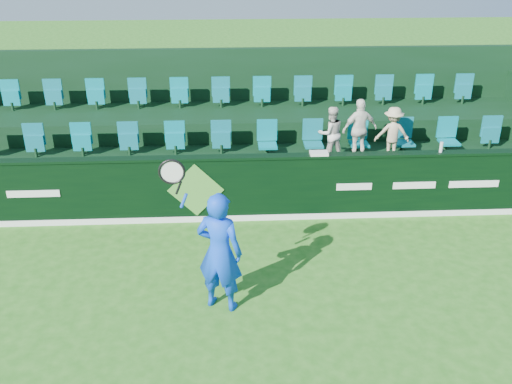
{
  "coord_description": "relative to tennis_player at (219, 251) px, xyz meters",
  "views": [
    {
      "loc": [
        0.64,
        -6.14,
        5.4
      ],
      "look_at": [
        1.11,
        2.8,
        1.15
      ],
      "focal_mm": 40.0,
      "sensor_mm": 36.0,
      "label": 1
    }
  ],
  "objects": [
    {
      "name": "ground",
      "position": [
        -0.48,
        -1.13,
        -0.98
      ],
      "size": [
        60.0,
        60.0,
        0.0
      ],
      "primitive_type": "plane",
      "color": "#226317",
      "rests_on": "ground"
    },
    {
      "name": "sponsor_hoarding",
      "position": [
        -0.47,
        2.87,
        -0.31
      ],
      "size": [
        16.0,
        0.25,
        1.35
      ],
      "color": "black",
      "rests_on": "ground"
    },
    {
      "name": "stand_tier_front",
      "position": [
        -0.48,
        3.97,
        -0.58
      ],
      "size": [
        16.0,
        2.0,
        0.8
      ],
      "primitive_type": "cube",
      "color": "black",
      "rests_on": "ground"
    },
    {
      "name": "stand_tier_back",
      "position": [
        -0.48,
        5.87,
        -0.33
      ],
      "size": [
        16.0,
        1.8,
        1.3
      ],
      "primitive_type": "cube",
      "color": "black",
      "rests_on": "ground"
    },
    {
      "name": "stand_rear",
      "position": [
        -0.48,
        6.31,
        0.24
      ],
      "size": [
        16.0,
        4.1,
        2.6
      ],
      "color": "black",
      "rests_on": "ground"
    },
    {
      "name": "seat_row_front",
      "position": [
        -0.48,
        4.37,
        0.12
      ],
      "size": [
        13.5,
        0.5,
        0.6
      ],
      "primitive_type": "cube",
      "color": "#057681",
      "rests_on": "stand_tier_front"
    },
    {
      "name": "seat_row_back",
      "position": [
        -0.48,
        6.17,
        0.62
      ],
      "size": [
        13.5,
        0.5,
        0.6
      ],
      "primitive_type": "cube",
      "color": "#057681",
      "rests_on": "stand_tier_back"
    },
    {
      "name": "tennis_player",
      "position": [
        0.0,
        0.0,
        0.0
      ],
      "size": [
        1.27,
        0.69,
        2.57
      ],
      "color": "blue",
      "rests_on": "ground"
    },
    {
      "name": "spectator_left",
      "position": [
        2.33,
        3.99,
        0.4
      ],
      "size": [
        0.65,
        0.55,
        1.16
      ],
      "primitive_type": "imported",
      "rotation": [
        0.0,
        0.0,
        3.37
      ],
      "color": "beige",
      "rests_on": "stand_tier_front"
    },
    {
      "name": "spectator_middle",
      "position": [
        2.94,
        3.99,
        0.47
      ],
      "size": [
        0.82,
        0.48,
        1.31
      ],
      "primitive_type": "imported",
      "rotation": [
        0.0,
        0.0,
        3.36
      ],
      "color": "white",
      "rests_on": "stand_tier_front"
    },
    {
      "name": "spectator_right",
      "position": [
        3.65,
        3.99,
        0.38
      ],
      "size": [
        0.77,
        0.49,
        1.12
      ],
      "primitive_type": "imported",
      "rotation": [
        0.0,
        0.0,
        3.04
      ],
      "color": "tan",
      "rests_on": "stand_tier_front"
    },
    {
      "name": "towel",
      "position": [
        1.91,
        2.87,
        0.4
      ],
      "size": [
        0.35,
        0.23,
        0.05
      ],
      "primitive_type": "cube",
      "color": "silver",
      "rests_on": "sponsor_hoarding"
    },
    {
      "name": "drinks_bottle",
      "position": [
        4.3,
        2.87,
        0.47
      ],
      "size": [
        0.07,
        0.07,
        0.21
      ],
      "primitive_type": "cylinder",
      "color": "silver",
      "rests_on": "sponsor_hoarding"
    }
  ]
}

